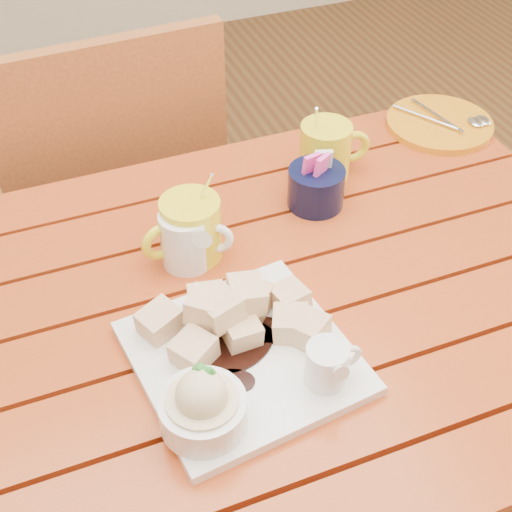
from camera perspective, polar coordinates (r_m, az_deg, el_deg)
name	(u,v)px	position (r m, az deg, el deg)	size (l,w,h in m)	color
table	(241,355)	(1.10, -1.20, -7.92)	(1.20, 0.79, 0.75)	maroon
dessert_plate	(236,357)	(0.91, -1.59, -8.11)	(0.30, 0.30, 0.11)	white
coffee_mug_left	(190,229)	(1.06, -5.34, 2.20)	(0.13, 0.09, 0.15)	yellow
coffee_mug_right	(327,150)	(1.24, 5.68, 8.46)	(0.13, 0.09, 0.15)	yellow
cream_pitcher	(188,237)	(1.06, -5.49, 1.51)	(0.11, 0.10, 0.09)	white
sugar_caddy	(316,186)	(1.17, 4.83, 5.58)	(0.09, 0.09, 0.10)	black
orange_saucer	(440,123)	(1.43, 14.54, 10.23)	(0.20, 0.20, 0.02)	orange
chair_far	(113,197)	(1.60, -11.35, 4.62)	(0.47, 0.47, 0.94)	brown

